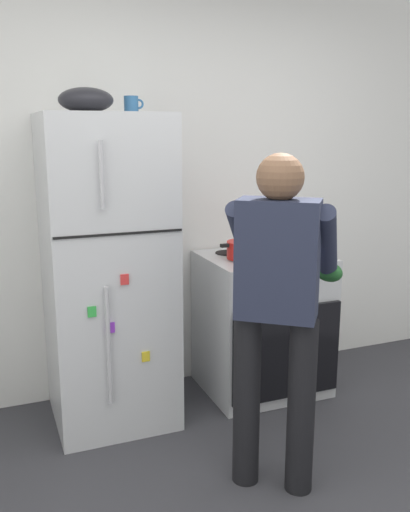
% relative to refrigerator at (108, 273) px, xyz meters
% --- Properties ---
extents(kitchen_wall_back, '(6.00, 0.10, 2.70)m').
position_rel_refrigerator_xyz_m(kitchen_wall_back, '(0.55, 0.38, 0.46)').
color(kitchen_wall_back, white).
rests_on(kitchen_wall_back, ground).
extents(refrigerator, '(0.68, 0.72, 1.78)m').
position_rel_refrigerator_xyz_m(refrigerator, '(0.00, 0.00, 0.00)').
color(refrigerator, silver).
rests_on(refrigerator, ground).
extents(stove_range, '(0.76, 0.67, 0.91)m').
position_rel_refrigerator_xyz_m(stove_range, '(1.01, -0.01, -0.44)').
color(stove_range, silver).
rests_on(stove_range, ground).
extents(person_cook, '(0.69, 0.74, 1.60)m').
position_rel_refrigerator_xyz_m(person_cook, '(0.59, -0.94, 0.07)').
color(person_cook, black).
rests_on(person_cook, ground).
extents(red_pot, '(0.32, 0.22, 0.11)m').
position_rel_refrigerator_xyz_m(red_pot, '(0.85, -0.05, 0.08)').
color(red_pot, red).
rests_on(red_pot, stove_range).
extents(coffee_mug, '(0.11, 0.08, 0.10)m').
position_rel_refrigerator_xyz_m(coffee_mug, '(0.18, 0.05, 0.94)').
color(coffee_mug, '#2D6093').
rests_on(coffee_mug, refrigerator).
extents(pepper_mill, '(0.05, 0.05, 0.20)m').
position_rel_refrigerator_xyz_m(pepper_mill, '(1.31, 0.20, 0.12)').
color(pepper_mill, brown).
rests_on(pepper_mill, stove_range).
extents(mixing_bowl, '(0.29, 0.29, 0.13)m').
position_rel_refrigerator_xyz_m(mixing_bowl, '(-0.08, 0.00, 0.96)').
color(mixing_bowl, black).
rests_on(mixing_bowl, refrigerator).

